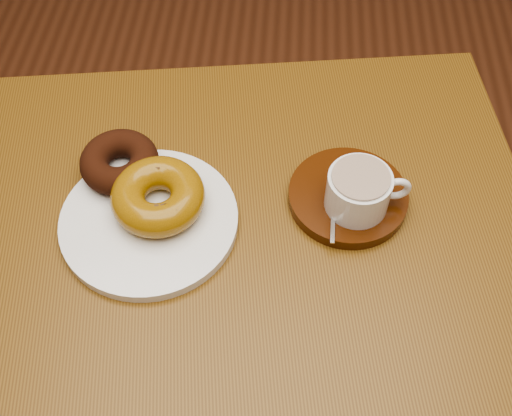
# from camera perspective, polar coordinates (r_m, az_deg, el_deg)

# --- Properties ---
(cafe_table) EXTENTS (0.90, 0.72, 0.77)m
(cafe_table) POSITION_cam_1_polar(r_m,az_deg,el_deg) (1.00, -1.15, -4.73)
(cafe_table) COLOR brown
(cafe_table) RESTS_ON ground
(donut_plate) EXTENTS (0.28, 0.28, 0.01)m
(donut_plate) POSITION_cam_1_polar(r_m,az_deg,el_deg) (0.89, -9.47, -1.11)
(donut_plate) COLOR white
(donut_plate) RESTS_ON cafe_table
(donut_cinnamon) EXTENTS (0.13, 0.13, 0.04)m
(donut_cinnamon) POSITION_cam_1_polar(r_m,az_deg,el_deg) (0.93, -12.04, 4.03)
(donut_cinnamon) COLOR black
(donut_cinnamon) RESTS_ON donut_plate
(donut_caramel) EXTENTS (0.16, 0.16, 0.05)m
(donut_caramel) POSITION_cam_1_polar(r_m,az_deg,el_deg) (0.88, -8.71, 1.04)
(donut_caramel) COLOR #936410
(donut_caramel) RESTS_ON donut_plate
(saucer) EXTENTS (0.18, 0.18, 0.02)m
(saucer) POSITION_cam_1_polar(r_m,az_deg,el_deg) (0.91, 8.16, 1.01)
(saucer) COLOR #3C1A08
(saucer) RESTS_ON cafe_table
(coffee_cup) EXTENTS (0.11, 0.09, 0.06)m
(coffee_cup) POSITION_cam_1_polar(r_m,az_deg,el_deg) (0.87, 9.19, 1.54)
(coffee_cup) COLOR white
(coffee_cup) RESTS_ON saucer
(teaspoon) EXTENTS (0.02, 0.10, 0.01)m
(teaspoon) POSITION_cam_1_polar(r_m,az_deg,el_deg) (0.89, 6.90, 0.75)
(teaspoon) COLOR silver
(teaspoon) RESTS_ON saucer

